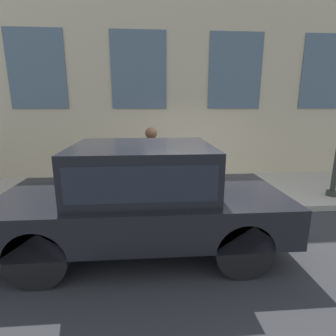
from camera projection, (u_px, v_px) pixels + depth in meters
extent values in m
plane|color=#2D2D30|center=(205.00, 215.00, 5.57)|extent=(80.00, 80.00, 0.00)
cube|color=#A8A093|center=(194.00, 191.00, 6.94)|extent=(2.85, 60.00, 0.13)
cube|color=#C6B793|center=(187.00, 54.00, 7.61)|extent=(0.30, 40.00, 7.45)
cube|color=#4C6070|center=(327.00, 72.00, 7.87)|extent=(0.03, 1.57, 2.13)
cube|color=#4C6070|center=(235.00, 71.00, 7.66)|extent=(0.03, 1.57, 2.13)
cube|color=#4C6070|center=(139.00, 70.00, 7.45)|extent=(0.03, 1.57, 2.13)
cube|color=#4C6070|center=(37.00, 69.00, 7.24)|extent=(0.03, 1.57, 2.13)
cylinder|color=gray|center=(185.00, 202.00, 5.91)|extent=(0.34, 0.34, 0.04)
cylinder|color=gray|center=(185.00, 190.00, 5.84)|extent=(0.25, 0.25, 0.58)
sphere|color=slate|center=(185.00, 178.00, 5.77)|extent=(0.26, 0.26, 0.26)
cylinder|color=black|center=(185.00, 174.00, 5.75)|extent=(0.09, 0.09, 0.11)
cylinder|color=gray|center=(193.00, 187.00, 5.84)|extent=(0.09, 0.10, 0.09)
cylinder|color=gray|center=(177.00, 188.00, 5.81)|extent=(0.09, 0.10, 0.09)
cylinder|color=navy|center=(152.00, 183.00, 6.04)|extent=(0.12, 0.12, 0.80)
cylinder|color=navy|center=(152.00, 181.00, 6.20)|extent=(0.12, 0.12, 0.80)
cube|color=red|center=(151.00, 152.00, 5.96)|extent=(0.22, 0.15, 0.60)
cylinder|color=red|center=(151.00, 153.00, 5.80)|extent=(0.09, 0.09, 0.57)
cylinder|color=red|center=(151.00, 151.00, 6.10)|extent=(0.09, 0.09, 0.57)
sphere|color=brown|center=(151.00, 133.00, 5.86)|extent=(0.27, 0.27, 0.27)
cylinder|color=black|center=(38.00, 258.00, 3.32)|extent=(0.24, 0.79, 0.79)
cylinder|color=black|center=(73.00, 208.00, 4.92)|extent=(0.24, 0.79, 0.79)
cylinder|color=black|center=(243.00, 249.00, 3.51)|extent=(0.24, 0.79, 0.79)
cylinder|color=black|center=(213.00, 204.00, 5.11)|extent=(0.24, 0.79, 0.79)
cube|color=black|center=(144.00, 209.00, 4.15)|extent=(1.89, 4.30, 0.57)
cube|color=black|center=(143.00, 169.00, 3.99)|extent=(1.66, 2.07, 0.73)
cube|color=#1E232D|center=(143.00, 169.00, 3.99)|extent=(1.67, 1.90, 0.47)
cylinder|color=#2D332D|center=(332.00, 193.00, 6.37)|extent=(0.26, 0.26, 0.12)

